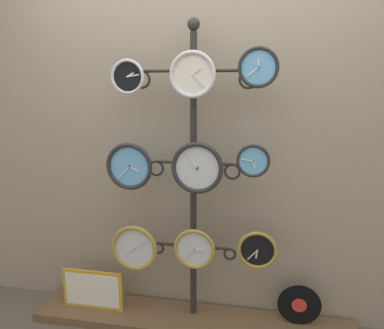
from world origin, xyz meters
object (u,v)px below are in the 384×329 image
clock_top_right (258,67)px  picture_frame (93,290)px  clock_bottom_left (135,248)px  clock_bottom_center (195,249)px  clock_top_left (128,77)px  vinyl_record (299,305)px  display_stand (193,222)px  clock_top_center (193,75)px  clock_middle_center (197,168)px  clock_middle_left (129,166)px  clock_middle_right (253,161)px  clock_bottom_right (257,250)px

clock_top_right → picture_frame: (-1.11, 0.03, -1.52)m
clock_bottom_left → clock_bottom_center: size_ratio=1.18×
clock_top_left → vinyl_record: bearing=5.5°
display_stand → clock_bottom_left: 0.44m
vinyl_record → picture_frame: 1.43m
clock_top_center → clock_middle_center: clock_top_center is taller
clock_middle_left → vinyl_record: size_ratio=1.08×
display_stand → clock_middle_center: 0.42m
clock_middle_left → clock_middle_right: 0.78m
clock_top_left → picture_frame: clock_top_left is taller
clock_bottom_left → vinyl_record: clock_bottom_left is taller
clock_top_right → vinyl_record: bearing=19.0°
clock_bottom_center → vinyl_record: size_ratio=0.96×
clock_bottom_center → vinyl_record: 0.80m
clock_middle_right → vinyl_record: 1.04m
clock_top_left → clock_top_center: size_ratio=0.76×
clock_middle_left → clock_middle_center: size_ratio=0.95×
display_stand → clock_middle_center: bearing=-69.2°
clock_top_center → clock_middle_left: (-0.41, -0.01, -0.57)m
clock_bottom_left → picture_frame: 0.48m
clock_middle_right → picture_frame: (-1.09, 0.01, -0.98)m
display_stand → clock_bottom_center: bearing=-75.6°
clock_top_left → clock_bottom_right: 1.34m
clock_middle_left → vinyl_record: 1.44m
clock_top_right → clock_middle_left: bearing=179.7°
clock_top_center → picture_frame: (-0.73, 0.02, -1.48)m
clock_top_left → clock_top_center: 0.40m
clock_top_center → clock_middle_left: bearing=-179.2°
clock_middle_center → clock_bottom_left: 0.72m
display_stand → vinyl_record: size_ratio=7.10×
clock_top_right → display_stand: bearing=164.0°
clock_top_left → display_stand: bearing=15.8°
clock_top_left → clock_middle_right: bearing=1.1°
clock_top_left → picture_frame: 1.51m
clock_middle_left → clock_top_left: bearing=-3.0°
clock_middle_right → clock_bottom_center: clock_middle_right is taller
clock_middle_right → clock_bottom_right: bearing=13.2°
clock_middle_right → picture_frame: bearing=179.6°
clock_top_left → clock_bottom_right: clock_top_left is taller
picture_frame → clock_middle_center: bearing=-2.6°
clock_middle_left → picture_frame: bearing=176.1°
clock_middle_left → clock_bottom_center: bearing=-0.0°
clock_middle_center → vinyl_record: bearing=10.1°
clock_middle_center → clock_middle_right: size_ratio=1.60×
clock_middle_center → clock_middle_right: (0.34, 0.03, 0.05)m
picture_frame → clock_bottom_right: bearing=0.2°
clock_bottom_left → clock_bottom_right: 0.81m
clock_middle_center → picture_frame: (-0.76, 0.03, -0.93)m
clock_top_left → clock_bottom_center: (0.41, 0.00, -1.09)m
clock_bottom_left → clock_bottom_right: size_ratio=1.28×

